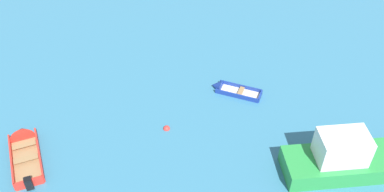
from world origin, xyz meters
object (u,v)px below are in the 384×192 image
object	(u,v)px
motor_launch_green_midfield_left	(360,158)
rowboat_red_far_left	(24,145)
rowboat_deep_blue_outer_left	(226,88)
mooring_buoy_far_field	(167,129)

from	to	relation	value
motor_launch_green_midfield_left	rowboat_red_far_left	distance (m)	16.63
motor_launch_green_midfield_left	rowboat_red_far_left	world-z (taller)	motor_launch_green_midfield_left
rowboat_red_far_left	rowboat_deep_blue_outer_left	world-z (taller)	rowboat_red_far_left
rowboat_red_far_left	mooring_buoy_far_field	world-z (taller)	rowboat_red_far_left
motor_launch_green_midfield_left	mooring_buoy_far_field	xyz separation A→B (m)	(-8.52, 4.77, -0.78)
rowboat_red_far_left	rowboat_deep_blue_outer_left	distance (m)	11.51
motor_launch_green_midfield_left	mooring_buoy_far_field	bearing A→B (deg)	150.79
motor_launch_green_midfield_left	mooring_buoy_far_field	size ratio (longest dim) A/B	19.84
rowboat_red_far_left	rowboat_deep_blue_outer_left	size ratio (longest dim) A/B	1.43
motor_launch_green_midfield_left	rowboat_deep_blue_outer_left	size ratio (longest dim) A/B	2.48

